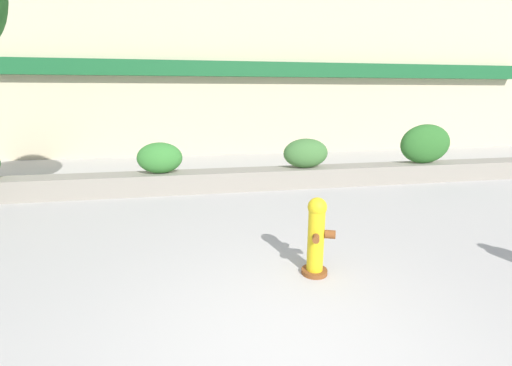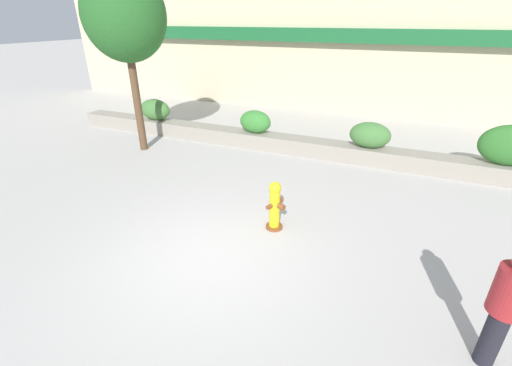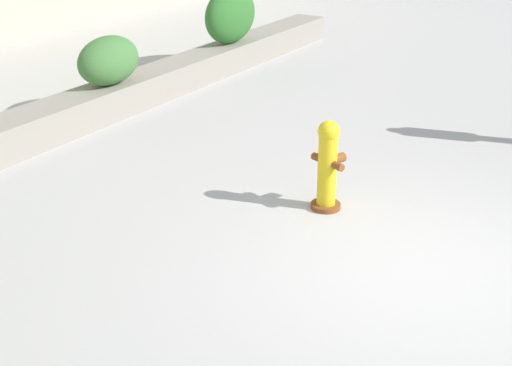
% 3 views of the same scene
% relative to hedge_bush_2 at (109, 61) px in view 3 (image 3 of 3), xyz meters
% --- Properties ---
extents(ground_plane, '(120.00, 120.00, 0.00)m').
position_rel_hedge_bush_2_xyz_m(ground_plane, '(-2.09, -6.00, -0.89)').
color(ground_plane, '#BCB7B2').
extents(planter_wall_low, '(18.00, 0.70, 0.50)m').
position_rel_hedge_bush_2_xyz_m(planter_wall_low, '(-2.09, 0.00, -0.64)').
color(planter_wall_low, gray).
rests_on(planter_wall_low, ground).
extents(hedge_bush_2, '(1.20, 0.70, 0.77)m').
position_rel_hedge_bush_2_xyz_m(hedge_bush_2, '(0.00, 0.00, 0.00)').
color(hedge_bush_2, '#427538').
rests_on(hedge_bush_2, planter_wall_low).
extents(hedge_bush_3, '(1.48, 0.64, 1.09)m').
position_rel_hedge_bush_2_xyz_m(hedge_bush_3, '(3.49, 0.00, 0.16)').
color(hedge_bush_3, '#2D6B28').
rests_on(hedge_bush_3, planter_wall_low).
extents(fire_hydrant, '(0.48, 0.47, 1.08)m').
position_rel_hedge_bush_2_xyz_m(fire_hydrant, '(-1.34, -4.53, -0.33)').
color(fire_hydrant, brown).
rests_on(fire_hydrant, ground).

